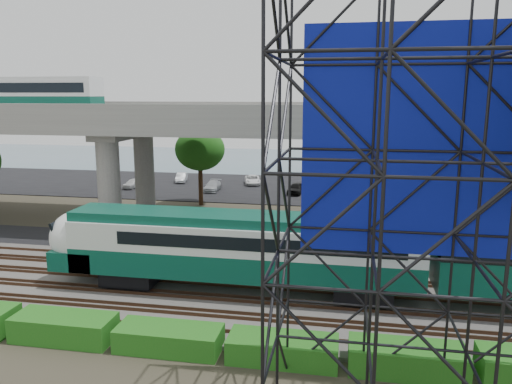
# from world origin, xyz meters

# --- Properties ---
(ground) EXTENTS (140.00, 140.00, 0.00)m
(ground) POSITION_xyz_m (0.00, 0.00, 0.00)
(ground) COLOR #474233
(ground) RESTS_ON ground
(ballast_bed) EXTENTS (90.00, 12.00, 0.20)m
(ballast_bed) POSITION_xyz_m (0.00, 2.00, 0.10)
(ballast_bed) COLOR slate
(ballast_bed) RESTS_ON ground
(service_road) EXTENTS (90.00, 5.00, 0.08)m
(service_road) POSITION_xyz_m (0.00, 10.50, 0.04)
(service_road) COLOR black
(service_road) RESTS_ON ground
(parking_lot) EXTENTS (90.00, 18.00, 0.08)m
(parking_lot) POSITION_xyz_m (0.00, 34.00, 0.04)
(parking_lot) COLOR black
(parking_lot) RESTS_ON ground
(harbor_water) EXTENTS (140.00, 40.00, 0.03)m
(harbor_water) POSITION_xyz_m (0.00, 56.00, 0.01)
(harbor_water) COLOR #466774
(harbor_water) RESTS_ON ground
(rail_tracks) EXTENTS (90.00, 9.52, 0.16)m
(rail_tracks) POSITION_xyz_m (0.00, 2.00, 0.28)
(rail_tracks) COLOR #472D1E
(rail_tracks) RESTS_ON ballast_bed
(commuter_train) EXTENTS (29.30, 3.06, 4.30)m
(commuter_train) POSITION_xyz_m (5.05, 2.00, 2.88)
(commuter_train) COLOR black
(commuter_train) RESTS_ON rail_tracks
(overpass) EXTENTS (80.00, 12.00, 12.40)m
(overpass) POSITION_xyz_m (-1.34, 16.00, 8.21)
(overpass) COLOR #9E9B93
(overpass) RESTS_ON ground
(scaffold_tower) EXTENTS (9.36, 6.36, 15.00)m
(scaffold_tower) POSITION_xyz_m (10.79, -7.98, 7.47)
(scaffold_tower) COLOR black
(scaffold_tower) RESTS_ON ground
(hedge_strip) EXTENTS (34.60, 1.80, 1.20)m
(hedge_strip) POSITION_xyz_m (1.01, -4.30, 0.56)
(hedge_strip) COLOR #166116
(hedge_strip) RESTS_ON ground
(trees) EXTENTS (40.94, 16.94, 7.69)m
(trees) POSITION_xyz_m (-4.67, 16.17, 5.57)
(trees) COLOR #382314
(trees) RESTS_ON ground
(suv) EXTENTS (5.66, 3.41, 1.47)m
(suv) POSITION_xyz_m (-5.31, 10.80, 0.82)
(suv) COLOR black
(suv) RESTS_ON service_road
(parked_cars) EXTENTS (35.72, 9.38, 1.26)m
(parked_cars) POSITION_xyz_m (2.13, 33.48, 0.66)
(parked_cars) COLOR silver
(parked_cars) RESTS_ON parking_lot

